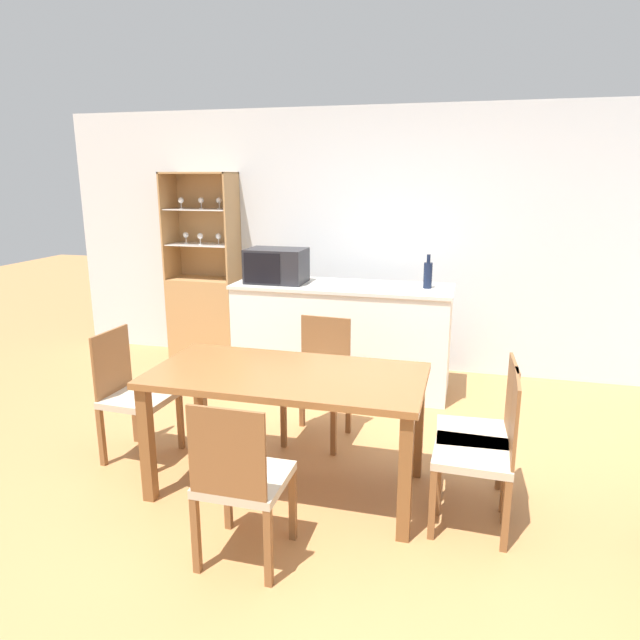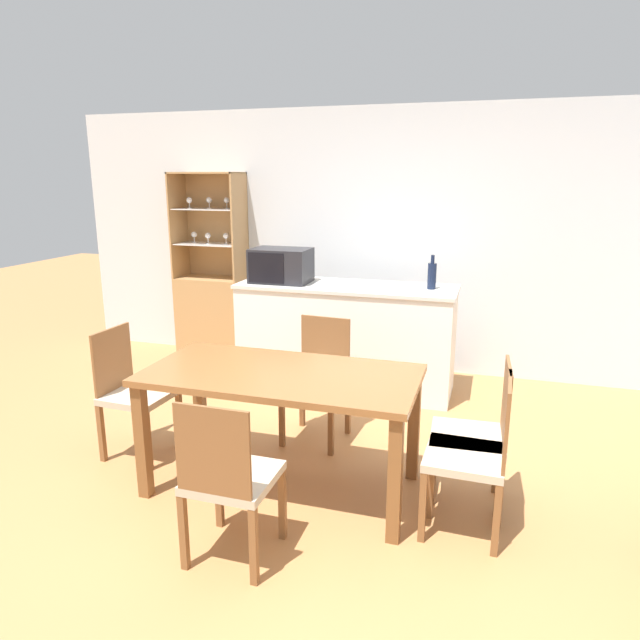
% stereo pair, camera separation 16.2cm
% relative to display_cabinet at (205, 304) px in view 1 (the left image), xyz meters
% --- Properties ---
extents(ground_plane, '(18.00, 18.00, 0.00)m').
position_rel_display_cabinet_xyz_m(ground_plane, '(1.86, -2.42, -0.58)').
color(ground_plane, '#B27A47').
extents(wall_back, '(6.80, 0.06, 2.55)m').
position_rel_display_cabinet_xyz_m(wall_back, '(1.86, 0.21, 0.70)').
color(wall_back, silver).
rests_on(wall_back, ground_plane).
extents(kitchen_counter, '(1.95, 0.65, 0.96)m').
position_rel_display_cabinet_xyz_m(kitchen_counter, '(1.61, -0.53, -0.10)').
color(kitchen_counter, white).
rests_on(kitchen_counter, ground_plane).
extents(display_cabinet, '(0.72, 0.38, 1.94)m').
position_rel_display_cabinet_xyz_m(display_cabinet, '(0.00, 0.00, 0.00)').
color(display_cabinet, tan).
rests_on(display_cabinet, ground_plane).
extents(dining_table, '(1.64, 0.82, 0.76)m').
position_rel_display_cabinet_xyz_m(dining_table, '(1.68, -2.33, 0.09)').
color(dining_table, brown).
rests_on(dining_table, ground_plane).
extents(dining_chair_side_right_far, '(0.43, 0.43, 0.89)m').
position_rel_display_cabinet_xyz_m(dining_chair_side_right_far, '(2.83, -2.21, -0.13)').
color(dining_chair_side_right_far, '#C1B299').
rests_on(dining_chair_side_right_far, ground_plane).
extents(dining_chair_side_right_near, '(0.43, 0.43, 0.89)m').
position_rel_display_cabinet_xyz_m(dining_chair_side_right_near, '(2.83, -2.46, -0.13)').
color(dining_chair_side_right_near, '#C1B299').
rests_on(dining_chair_side_right_near, ground_plane).
extents(dining_chair_head_far, '(0.44, 0.44, 0.89)m').
position_rel_display_cabinet_xyz_m(dining_chair_head_far, '(1.68, -1.60, -0.13)').
color(dining_chair_head_far, '#C1B299').
rests_on(dining_chair_head_far, ground_plane).
extents(dining_chair_side_left_far, '(0.43, 0.43, 0.89)m').
position_rel_display_cabinet_xyz_m(dining_chair_side_left_far, '(0.53, -2.21, -0.13)').
color(dining_chair_side_left_far, '#C1B299').
rests_on(dining_chair_side_left_far, ground_plane).
extents(dining_chair_head_near, '(0.42, 0.42, 0.89)m').
position_rel_display_cabinet_xyz_m(dining_chair_head_near, '(1.68, -3.07, -0.13)').
color(dining_chair_head_near, '#C1B299').
rests_on(dining_chair_head_near, ground_plane).
extents(microwave, '(0.52, 0.37, 0.31)m').
position_rel_display_cabinet_xyz_m(microwave, '(1.01, -0.56, 0.54)').
color(microwave, '#232328').
rests_on(microwave, kitchen_counter).
extents(wine_bottle, '(0.07, 0.07, 0.29)m').
position_rel_display_cabinet_xyz_m(wine_bottle, '(2.35, -0.49, 0.50)').
color(wine_bottle, '#141E38').
rests_on(wine_bottle, kitchen_counter).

